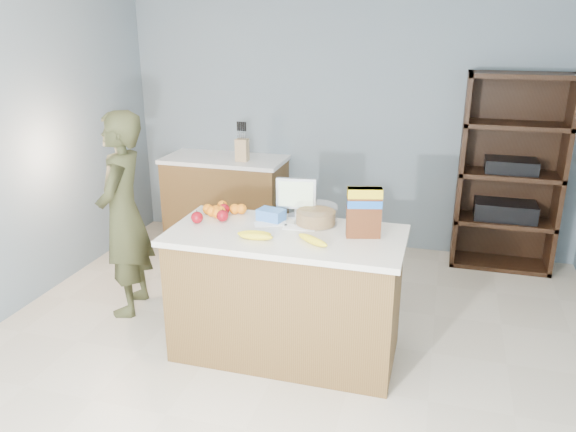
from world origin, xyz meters
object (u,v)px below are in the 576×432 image
(shelving_unit, at_px, (509,176))
(tv, at_px, (296,195))
(person, at_px, (123,215))
(counter_peninsula, at_px, (286,299))
(cereal_box, at_px, (364,209))

(shelving_unit, xyz_separation_m, tv, (-1.57, -1.72, 0.19))
(shelving_unit, distance_m, tv, 2.34)
(person, bearing_deg, counter_peninsula, 66.27)
(counter_peninsula, height_order, cereal_box, cereal_box)
(person, distance_m, tv, 1.39)
(counter_peninsula, distance_m, tv, 0.72)
(cereal_box, bearing_deg, counter_peninsula, -172.77)
(tv, bearing_deg, person, -177.49)
(shelving_unit, bearing_deg, person, -148.80)
(counter_peninsula, relative_size, person, 0.97)
(person, relative_size, tv, 5.69)
(counter_peninsula, height_order, person, person)
(tv, bearing_deg, cereal_box, -27.28)
(counter_peninsula, height_order, tv, tv)
(counter_peninsula, bearing_deg, shelving_unit, 52.89)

